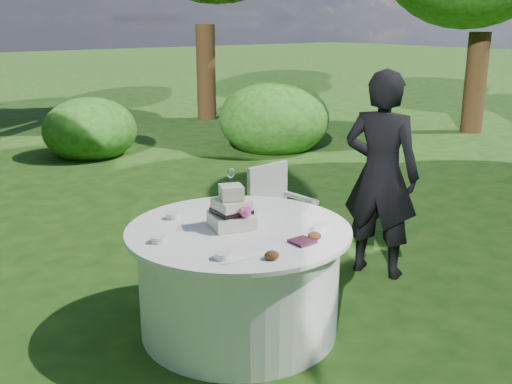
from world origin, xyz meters
TOP-DOWN VIEW (x-y plane):
  - ground at (0.00, 0.00)m, footprint 80.00×80.00m
  - napkins at (0.16, -0.48)m, footprint 0.14×0.14m
  - feather_plume at (-0.23, -0.47)m, footprint 0.48×0.07m
  - guest at (1.54, 0.09)m, footprint 0.65×0.76m
  - table at (0.00, 0.00)m, footprint 1.56×1.56m
  - cake at (-0.03, 0.04)m, footprint 0.35×0.35m
  - chair at (0.97, 0.77)m, footprint 0.51×0.49m
  - votives at (-0.21, -0.06)m, footprint 1.09×0.94m
  - petal_cups at (0.05, -0.53)m, footprint 0.52×0.18m

SIDE VIEW (x-z plane):
  - ground at x=0.00m, z-range 0.00..0.00m
  - table at x=0.00m, z-range 0.00..0.77m
  - chair at x=0.97m, z-range 0.07..0.98m
  - feather_plume at x=-0.23m, z-range 0.77..0.78m
  - napkins at x=0.16m, z-range 0.77..0.79m
  - votives at x=-0.21m, z-range 0.77..0.81m
  - petal_cups at x=0.05m, z-range 0.77..0.82m
  - cake at x=-0.03m, z-range 0.68..1.09m
  - guest at x=1.54m, z-range 0.00..1.78m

